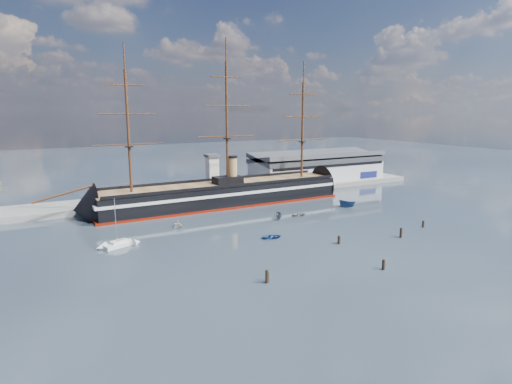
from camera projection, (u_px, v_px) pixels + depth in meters
name	position (u px, v px, depth m)	size (l,w,h in m)	color
ground	(245.00, 217.00, 136.06)	(600.00, 600.00, 0.00)	#212934
quay	(226.00, 195.00, 171.81)	(180.00, 18.00, 2.00)	slate
warehouse	(317.00, 167.00, 196.21)	(63.00, 21.00, 11.60)	#B7BABC
quay_tower	(212.00, 173.00, 164.09)	(5.00, 5.00, 15.00)	silver
warship	(218.00, 194.00, 152.41)	(113.02, 17.83, 53.94)	black
sailboat	(119.00, 244.00, 106.87)	(8.11, 4.98, 12.50)	white
motorboat_b	(272.00, 238.00, 113.99)	(3.20, 1.28, 1.49)	#284B89
motorboat_c	(279.00, 219.00, 134.10)	(5.94, 2.18, 2.37)	#545867
motorboat_d	(178.00, 228.00, 124.44)	(5.97, 2.59, 2.19)	beige
motorboat_e	(299.00, 216.00, 137.99)	(2.85, 1.14, 1.33)	slate
motorboat_f	(347.00, 207.00, 150.68)	(7.20, 2.64, 2.88)	navy
piling_near_left	(267.00, 283.00, 84.78)	(0.64, 0.64, 3.40)	black
piling_near_mid	(383.00, 270.00, 91.77)	(0.64, 0.64, 3.00)	black
piling_near_right	(401.00, 238.00, 114.71)	(0.64, 0.64, 3.43)	black
piling_far_right	(423.00, 227.00, 124.72)	(0.64, 0.64, 2.72)	black
piling_extra	(339.00, 244.00, 109.20)	(0.64, 0.64, 2.90)	black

